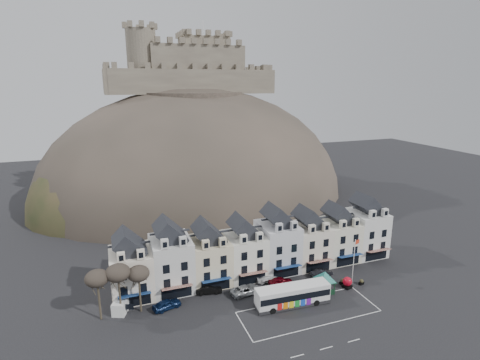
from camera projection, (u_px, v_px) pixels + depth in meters
name	position (u px, v px, depth m)	size (l,w,h in m)	color
ground	(301.00, 319.00, 57.60)	(300.00, 300.00, 0.00)	black
coach_bay_markings	(309.00, 312.00, 59.40)	(22.00, 7.50, 0.01)	silver
townhouse_terrace	(262.00, 246.00, 70.83)	(54.40, 9.35, 11.80)	white
castle_hill	(200.00, 195.00, 120.68)	(100.00, 76.00, 68.00)	#38322B
castle	(189.00, 66.00, 116.65)	(50.20, 22.20, 22.00)	brown
tree_left_far	(97.00, 279.00, 55.80)	(3.61, 3.61, 8.24)	#3B3225
tree_left_mid	(118.00, 273.00, 56.71)	(3.78, 3.78, 8.64)	#3B3225
tree_left_near	(138.00, 274.00, 57.88)	(3.43, 3.43, 7.84)	#3B3225
bus	(293.00, 295.00, 60.69)	(12.44, 3.55, 3.47)	#262628
bus_shelter	(325.00, 276.00, 64.29)	(6.11, 6.11, 3.88)	#10311C
red_buoy	(347.00, 282.00, 66.09)	(1.68, 1.68, 2.02)	black
flagpole	(354.00, 258.00, 66.57)	(1.19, 0.46, 8.60)	silver
white_van	(122.00, 304.00, 59.73)	(3.52, 4.91, 2.05)	white
planter_west	(342.00, 282.00, 67.39)	(1.16, 0.75, 1.07)	black
planter_east	(361.00, 282.00, 67.29)	(1.10, 0.73, 1.00)	black
car_navy	(167.00, 304.00, 60.01)	(1.85, 4.60, 1.57)	#0D1E43
car_black	(209.00, 289.00, 64.44)	(1.58, 4.53, 1.49)	black
car_silver	(246.00, 290.00, 64.19)	(2.50, 5.34, 1.51)	#94979B
car_white	(267.00, 278.00, 68.22)	(1.74, 4.28, 1.24)	white
car_maroon	(281.00, 281.00, 66.98)	(1.78, 4.42, 1.51)	#5A050E
car_charcoal	(322.00, 273.00, 70.14)	(1.49, 4.28, 1.41)	black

